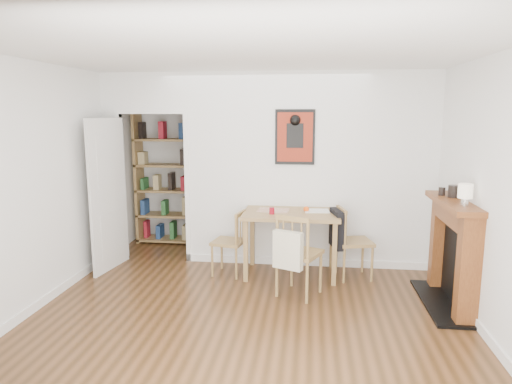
# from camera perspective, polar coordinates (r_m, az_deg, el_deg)

# --- Properties ---
(ground) EXTENTS (5.20, 5.20, 0.00)m
(ground) POSITION_cam_1_polar(r_m,az_deg,el_deg) (5.15, -0.53, -13.76)
(ground) COLOR brown
(ground) RESTS_ON ground
(room_shell) EXTENTS (5.20, 5.20, 5.20)m
(room_shell) POSITION_cam_1_polar(r_m,az_deg,el_deg) (6.09, 2.00, 2.64)
(room_shell) COLOR silver
(room_shell) RESTS_ON ground
(dining_table) EXTENTS (1.21, 0.77, 0.82)m
(dining_table) POSITION_cam_1_polar(r_m,az_deg,el_deg) (5.81, 4.40, -3.50)
(dining_table) COLOR #9E824A
(dining_table) RESTS_ON ground
(chair_left) EXTENTS (0.49, 0.49, 0.84)m
(chair_left) POSITION_cam_1_polar(r_m,az_deg,el_deg) (5.90, -3.45, -6.33)
(chair_left) COLOR olive
(chair_left) RESTS_ON ground
(chair_right) EXTENTS (0.60, 0.54, 0.91)m
(chair_right) POSITION_cam_1_polar(r_m,az_deg,el_deg) (5.88, 11.99, -6.06)
(chair_right) COLOR olive
(chair_right) RESTS_ON ground
(chair_front) EXTENTS (0.64, 0.67, 0.97)m
(chair_front) POSITION_cam_1_polar(r_m,az_deg,el_deg) (5.23, 5.36, -7.69)
(chair_front) COLOR olive
(chair_front) RESTS_ON ground
(bookshelf) EXTENTS (0.89, 0.36, 2.12)m
(bookshelf) POSITION_cam_1_polar(r_m,az_deg,el_deg) (7.38, -11.36, 1.74)
(bookshelf) COLOR #9E824A
(bookshelf) RESTS_ON ground
(fireplace) EXTENTS (0.45, 1.25, 1.16)m
(fireplace) POSITION_cam_1_polar(r_m,az_deg,el_deg) (5.37, 23.51, -6.64)
(fireplace) COLOR brown
(fireplace) RESTS_ON ground
(red_glass) EXTENTS (0.06, 0.06, 0.08)m
(red_glass) POSITION_cam_1_polar(r_m,az_deg,el_deg) (5.67, 1.99, -2.36)
(red_glass) COLOR maroon
(red_glass) RESTS_ON dining_table
(orange_fruit) EXTENTS (0.07, 0.07, 0.07)m
(orange_fruit) POSITION_cam_1_polar(r_m,az_deg,el_deg) (5.83, 6.30, -2.14)
(orange_fruit) COLOR #FF540D
(orange_fruit) RESTS_ON dining_table
(placemat) EXTENTS (0.41, 0.32, 0.00)m
(placemat) POSITION_cam_1_polar(r_m,az_deg,el_deg) (5.89, 2.19, -2.28)
(placemat) COLOR beige
(placemat) RESTS_ON dining_table
(notebook) EXTENTS (0.32, 0.25, 0.02)m
(notebook) POSITION_cam_1_polar(r_m,az_deg,el_deg) (5.87, 7.61, -2.35)
(notebook) COLOR silver
(notebook) RESTS_ON dining_table
(mantel_lamp) EXTENTS (0.14, 0.14, 0.22)m
(mantel_lamp) POSITION_cam_1_polar(r_m,az_deg,el_deg) (4.91, 24.70, -0.04)
(mantel_lamp) COLOR silver
(mantel_lamp) RESTS_ON fireplace
(ceramic_jar_a) EXTENTS (0.11, 0.11, 0.13)m
(ceramic_jar_a) POSITION_cam_1_polar(r_m,az_deg,el_deg) (5.38, 23.44, 0.08)
(ceramic_jar_a) COLOR black
(ceramic_jar_a) RESTS_ON fireplace
(ceramic_jar_b) EXTENTS (0.07, 0.07, 0.09)m
(ceramic_jar_b) POSITION_cam_1_polar(r_m,az_deg,el_deg) (5.47, 22.22, 0.08)
(ceramic_jar_b) COLOR black
(ceramic_jar_b) RESTS_ON fireplace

